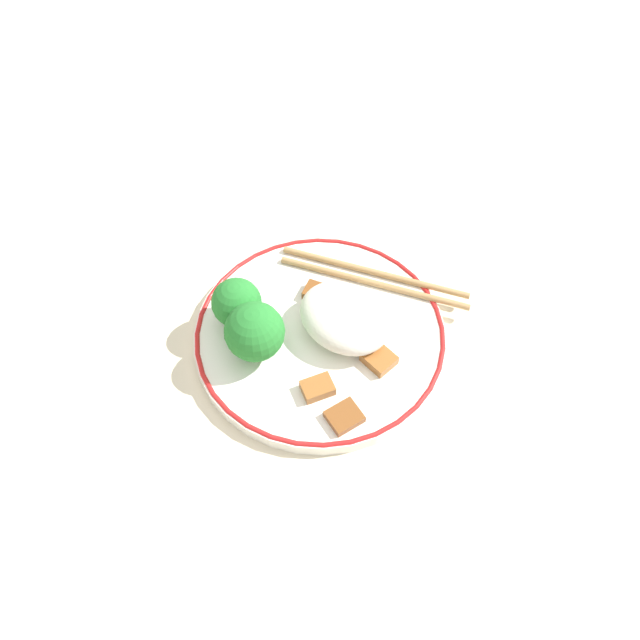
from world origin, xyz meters
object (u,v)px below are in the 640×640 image
broccoli_back_left (237,303)px  broccoli_back_center (255,332)px  chopsticks (373,277)px  plate (320,334)px

broccoli_back_left → broccoli_back_center: (-0.04, 0.01, 0.01)m
chopsticks → broccoli_back_left: bearing=65.5°
broccoli_back_left → chopsticks: 0.15m
plate → broccoli_back_left: bearing=34.7°
broccoli_back_left → chopsticks: bearing=-114.5°
plate → broccoli_back_left: (0.07, 0.05, 0.04)m
broccoli_back_center → plate: bearing=-114.4°
chopsticks → broccoli_back_center: bearing=81.9°
broccoli_back_left → broccoli_back_center: size_ratio=0.87×
broccoli_back_center → chopsticks: (-0.02, -0.15, -0.03)m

